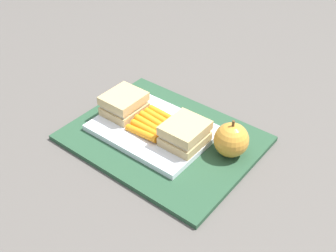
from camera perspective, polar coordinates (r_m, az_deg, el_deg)
name	(u,v)px	position (r m, az deg, el deg)	size (l,w,h in m)	color
ground_plane	(163,140)	(0.83, -0.68, -1.96)	(2.40, 2.40, 0.00)	#56514C
lunchbag_mat	(163,138)	(0.82, -0.68, -1.70)	(0.36, 0.28, 0.01)	#284C33
food_tray	(153,129)	(0.83, -2.03, -0.42)	(0.23, 0.17, 0.01)	white
sandwich_half_left	(124,104)	(0.86, -6.09, 3.06)	(0.07, 0.08, 0.04)	tan
sandwich_half_right	(185,133)	(0.77, 2.35, -1.03)	(0.07, 0.08, 0.04)	tan
carrot_sticks_bundle	(153,124)	(0.82, -2.07, 0.31)	(0.08, 0.09, 0.02)	orange
apple	(231,140)	(0.77, 8.73, -1.90)	(0.07, 0.07, 0.08)	gold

